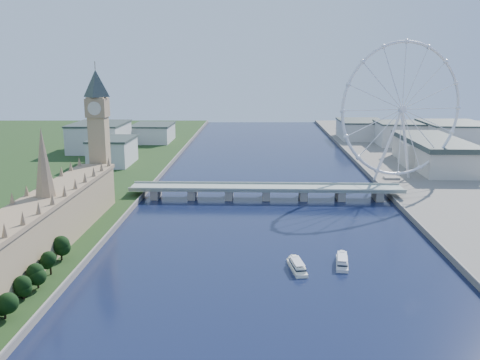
{
  "coord_description": "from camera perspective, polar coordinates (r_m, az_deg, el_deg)",
  "views": [
    {
      "loc": [
        -7.26,
        -122.24,
        107.44
      ],
      "look_at": [
        -18.24,
        210.0,
        34.83
      ],
      "focal_mm": 40.0,
      "sensor_mm": 36.0,
      "label": 1
    }
  ],
  "objects": [
    {
      "name": "county_hall",
      "position": [
        591.38,
        19.81,
        1.12
      ],
      "size": [
        54.0,
        144.0,
        35.0
      ],
      "primitive_type": null,
      "color": "beige",
      "rests_on": "ground"
    },
    {
      "name": "london_eye",
      "position": [
        495.59,
        16.9,
        7.17
      ],
      "size": [
        113.6,
        39.12,
        124.3
      ],
      "color": "silver",
      "rests_on": "ground"
    },
    {
      "name": "parliament_range",
      "position": [
        328.47,
        -19.81,
        -4.14
      ],
      "size": [
        24.0,
        200.0,
        70.0
      ],
      "color": "tan",
      "rests_on": "ground"
    },
    {
      "name": "tour_boat_far",
      "position": [
        299.71,
        10.83,
        -8.92
      ],
      "size": [
        10.19,
        26.93,
        5.77
      ],
      "primitive_type": null,
      "rotation": [
        0.0,
        0.0,
        -0.14
      ],
      "color": "silver",
      "rests_on": "ground"
    },
    {
      "name": "westminster_bridge",
      "position": [
        434.17,
        2.8,
        -1.12
      ],
      "size": [
        220.0,
        22.0,
        9.5
      ],
      "color": "gray",
      "rests_on": "ground"
    },
    {
      "name": "big_ben",
      "position": [
        420.04,
        -14.91,
        6.33
      ],
      "size": [
        20.02,
        20.02,
        110.0
      ],
      "color": "tan",
      "rests_on": "ground"
    },
    {
      "name": "tour_boat_near",
      "position": [
        289.6,
        6.11,
        -9.53
      ],
      "size": [
        10.68,
        26.73,
        5.71
      ],
      "primitive_type": null,
      "rotation": [
        0.0,
        0.0,
        0.16
      ],
      "color": "white",
      "rests_on": "ground"
    },
    {
      "name": "city_skyline",
      "position": [
        689.86,
        5.76,
        4.72
      ],
      "size": [
        505.0,
        280.0,
        32.0
      ],
      "color": "beige",
      "rests_on": "ground"
    }
  ]
}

